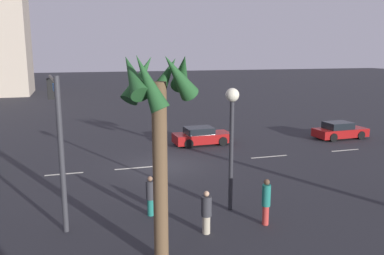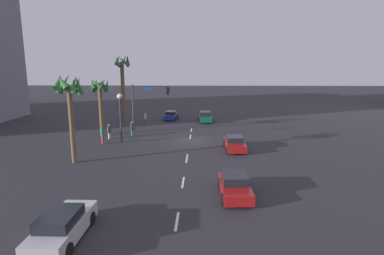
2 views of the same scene
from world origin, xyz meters
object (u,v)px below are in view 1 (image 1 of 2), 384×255
(pedestrian_0, at_px, (266,201))
(pedestrian_3, at_px, (150,195))
(car_3, at_px, (201,136))
(palm_tree_2, at_px, (158,107))
(traffic_signal, at_px, (57,121))
(pedestrian_1, at_px, (206,212))
(streetlamp, at_px, (232,124))
(car_1, at_px, (340,131))

(pedestrian_0, distance_m, pedestrian_3, 4.62)
(car_3, bearing_deg, pedestrian_3, 62.50)
(car_3, relative_size, palm_tree_2, 0.62)
(traffic_signal, distance_m, pedestrian_1, 6.81)
(streetlamp, height_order, pedestrian_1, streetlamp)
(traffic_signal, bearing_deg, car_3, -132.53)
(car_1, bearing_deg, palm_tree_2, 38.86)
(pedestrian_0, relative_size, pedestrian_3, 1.10)
(car_1, xyz_separation_m, traffic_signal, (20.12, 8.99, 3.33))
(car_3, bearing_deg, pedestrian_0, 82.50)
(pedestrian_1, bearing_deg, streetlamp, -132.94)
(streetlamp, bearing_deg, palm_tree_2, 41.35)
(pedestrian_3, relative_size, palm_tree_2, 0.25)
(car_3, bearing_deg, pedestrian_1, 72.66)
(car_1, height_order, streetlamp, streetlamp)
(pedestrian_0, distance_m, palm_tree_2, 6.19)
(car_3, distance_m, pedestrian_3, 12.67)
(streetlamp, bearing_deg, traffic_signal, -12.18)
(traffic_signal, height_order, pedestrian_3, traffic_signal)
(traffic_signal, bearing_deg, palm_tree_2, 122.92)
(car_1, distance_m, pedestrian_0, 17.54)
(traffic_signal, bearing_deg, pedestrian_0, 156.79)
(palm_tree_2, bearing_deg, traffic_signal, -57.08)
(pedestrian_1, distance_m, palm_tree_2, 4.84)
(palm_tree_2, bearing_deg, car_1, -141.14)
(traffic_signal, height_order, pedestrian_0, traffic_signal)
(car_1, relative_size, pedestrian_3, 2.46)
(car_3, bearing_deg, traffic_signal, 47.47)
(palm_tree_2, bearing_deg, pedestrian_3, -95.99)
(streetlamp, bearing_deg, car_3, -102.18)
(pedestrian_1, bearing_deg, traffic_signal, -32.69)
(car_3, height_order, pedestrian_3, pedestrian_3)
(pedestrian_3, bearing_deg, car_3, -117.50)
(car_1, distance_m, pedestrian_3, 19.47)
(car_1, distance_m, pedestrian_1, 19.38)
(car_1, distance_m, car_3, 10.87)
(car_1, height_order, pedestrian_3, pedestrian_3)
(streetlamp, height_order, palm_tree_2, palm_tree_2)
(pedestrian_1, height_order, palm_tree_2, palm_tree_2)
(car_3, xyz_separation_m, pedestrian_3, (5.85, 11.24, 0.27))
(pedestrian_1, bearing_deg, palm_tree_2, 35.71)
(car_3, xyz_separation_m, pedestrian_0, (1.76, 13.38, 0.38))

